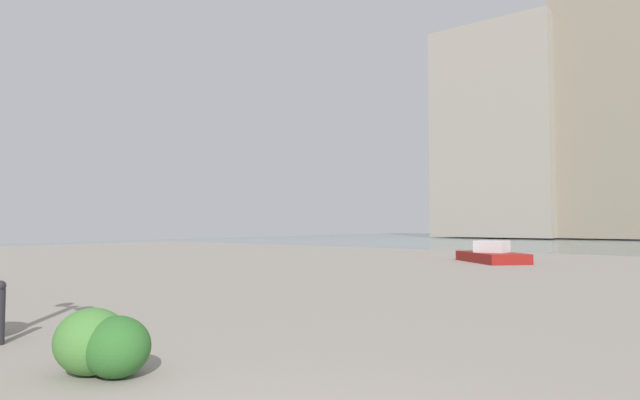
% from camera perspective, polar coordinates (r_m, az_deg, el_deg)
% --- Properties ---
extents(building_slab, '(12.20, 10.51, 28.72)m').
position_cam_1_polar(building_slab, '(65.98, 30.06, 8.97)').
color(building_slab, gray).
rests_on(building_slab, ground).
extents(building_annex, '(13.65, 15.80, 24.39)m').
position_cam_1_polar(building_annex, '(68.79, 19.89, 6.47)').
color(building_annex, '#9E9384').
rests_on(building_annex, ground).
extents(bollard_near, '(0.13, 0.13, 0.77)m').
position_cam_1_polar(bollard_near, '(7.55, -31.63, -10.31)').
color(bollard_near, '#232328').
rests_on(bollard_near, ground).
extents(shrub_low, '(0.69, 0.62, 0.58)m').
position_cam_1_polar(shrub_low, '(5.52, -21.37, -14.71)').
color(shrub_low, '#2D6628').
rests_on(shrub_low, ground).
extents(shrub_round, '(0.76, 0.68, 0.64)m').
position_cam_1_polar(shrub_round, '(5.71, -23.71, -13.96)').
color(shrub_round, '#477F38').
rests_on(shrub_round, ground).
extents(boat, '(3.33, 3.26, 0.95)m').
position_cam_1_polar(boat, '(21.18, 18.28, -5.91)').
color(boat, maroon).
rests_on(boat, ground).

